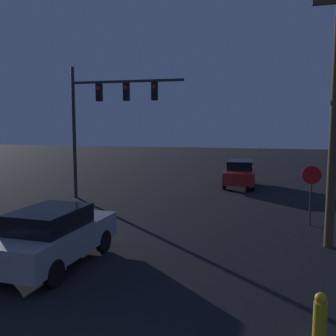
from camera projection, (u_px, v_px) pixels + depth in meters
car_near at (54, 235)px, 10.41m from camera, size 2.03×4.33×1.63m
car_far at (240, 173)px, 23.62m from camera, size 1.94×4.28×1.63m
traffic_signal_mast at (103, 108)px, 19.17m from camera, size 6.00×0.30×6.87m
stop_sign at (311, 184)px, 14.39m from camera, size 0.71×0.07×2.33m
utility_pole at (335, 110)px, 11.50m from camera, size 1.59×0.28×8.40m
fire_hydrant at (320, 318)px, 6.71m from camera, size 0.24×0.24×0.93m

